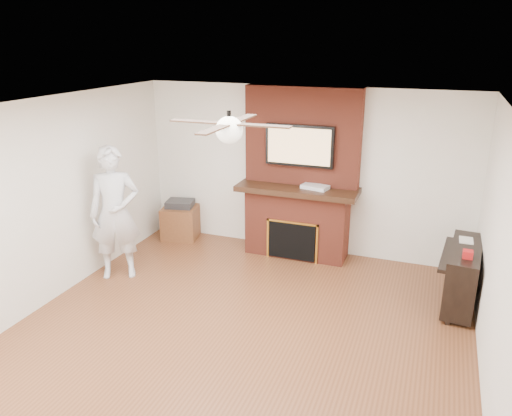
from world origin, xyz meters
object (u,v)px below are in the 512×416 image
at_px(fireplace, 299,191).
at_px(piano, 462,274).
at_px(side_table, 181,220).
at_px(person, 115,213).

distance_m(fireplace, piano, 2.53).
height_order(side_table, piano, piano).
xyz_separation_m(person, side_table, (0.12, 1.54, -0.62)).
xyz_separation_m(fireplace, piano, (2.31, -0.83, -0.58)).
distance_m(person, piano, 4.51).
bearing_deg(fireplace, person, -142.51).
bearing_deg(fireplace, piano, -19.69).
relative_size(person, side_table, 2.78).
bearing_deg(side_table, piano, -22.60).
xyz_separation_m(person, piano, (4.41, 0.78, -0.50)).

